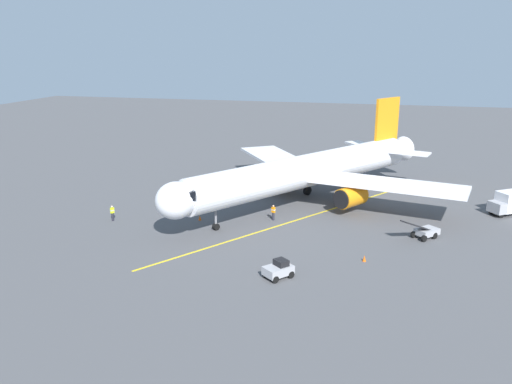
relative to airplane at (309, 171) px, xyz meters
name	(u,v)px	position (x,y,z in m)	size (l,w,h in m)	color
ground_plane	(314,203)	(-0.69, -0.44, -4.00)	(220.00, 220.00, 0.00)	#4C4C4F
apron_lead_in_line	(298,220)	(0.16, 6.23, -4.00)	(0.24, 40.00, 0.01)	yellow
airplane	(309,171)	(0.00, 0.00, 0.00)	(30.88, 35.34, 11.50)	white
ground_crew_marshaller	(112,213)	(19.44, 11.34, -3.12)	(0.40, 0.47, 1.71)	#23232D
ground_crew_wing_walker	(273,212)	(2.71, 6.97, -3.12)	(0.47, 0.41, 1.71)	#23232D
ground_crew_loader	(303,176)	(2.09, -9.55, -3.12)	(0.35, 0.45, 1.71)	#23232D
tug_near_nose	(279,269)	(-0.75, 20.92, -3.30)	(2.64, 2.72, 1.50)	#9E9EA3
box_truck_portside	(510,202)	(-22.43, -1.42, -2.62)	(4.88, 4.24, 2.62)	#9E9EA3
belt_loader_starboard_side	(425,231)	(-12.85, 8.63, -3.29)	(4.04, 4.13, 2.32)	#9E9EA3
belt_loader_rear_apron	(325,175)	(-0.66, -11.94, -3.29)	(4.50, 3.48, 2.32)	white
safety_cone_nose_left	(364,258)	(-7.38, 15.88, -3.73)	(0.32, 0.32, 0.55)	#F2590F
safety_cone_nose_right	(200,218)	(10.40, 8.91, -3.73)	(0.32, 0.32, 0.55)	#F2590F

